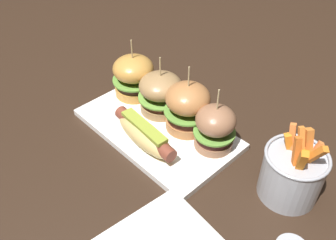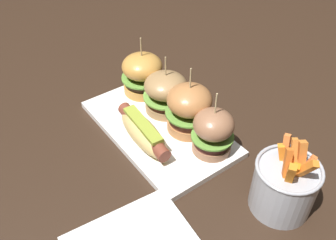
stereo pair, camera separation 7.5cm
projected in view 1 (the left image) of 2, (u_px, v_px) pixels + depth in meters
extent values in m
plane|color=black|center=(157.00, 131.00, 0.81)|extent=(3.00, 3.00, 0.00)
cube|color=white|center=(157.00, 129.00, 0.80)|extent=(0.35, 0.20, 0.01)
ellipsoid|color=tan|center=(144.00, 135.00, 0.75)|extent=(0.17, 0.07, 0.04)
cylinder|color=brown|center=(144.00, 133.00, 0.74)|extent=(0.18, 0.04, 0.03)
cube|color=olive|center=(144.00, 126.00, 0.73)|extent=(0.13, 0.03, 0.01)
cylinder|color=#C2883C|center=(135.00, 89.00, 0.89)|extent=(0.09, 0.09, 0.02)
cylinder|color=#3A271A|center=(134.00, 83.00, 0.87)|extent=(0.09, 0.09, 0.02)
cylinder|color=#609338|center=(134.00, 79.00, 0.87)|extent=(0.10, 0.10, 0.00)
ellipsoid|color=#C2883C|center=(133.00, 68.00, 0.85)|extent=(0.10, 0.10, 0.06)
cylinder|color=tan|center=(132.00, 52.00, 0.82)|extent=(0.00, 0.00, 0.06)
cylinder|color=#9C764A|center=(161.00, 106.00, 0.84)|extent=(0.09, 0.09, 0.02)
cylinder|color=#4E2A20|center=(161.00, 100.00, 0.83)|extent=(0.09, 0.09, 0.01)
cylinder|color=#6B9E3D|center=(161.00, 96.00, 0.82)|extent=(0.10, 0.10, 0.00)
ellipsoid|color=#9C764A|center=(160.00, 86.00, 0.80)|extent=(0.10, 0.10, 0.05)
cylinder|color=tan|center=(160.00, 70.00, 0.78)|extent=(0.00, 0.00, 0.06)
cylinder|color=#AF703F|center=(187.00, 122.00, 0.79)|extent=(0.09, 0.09, 0.02)
cylinder|color=#52281D|center=(187.00, 115.00, 0.78)|extent=(0.09, 0.09, 0.02)
cylinder|color=#609338|center=(187.00, 111.00, 0.77)|extent=(0.10, 0.10, 0.00)
ellipsoid|color=#AF703F|center=(188.00, 98.00, 0.75)|extent=(0.09, 0.09, 0.06)
cylinder|color=tan|center=(189.00, 80.00, 0.72)|extent=(0.00, 0.00, 0.06)
cylinder|color=#936345|center=(213.00, 142.00, 0.75)|extent=(0.08, 0.08, 0.02)
cylinder|color=#46221D|center=(214.00, 136.00, 0.74)|extent=(0.07, 0.07, 0.02)
cylinder|color=#609338|center=(214.00, 132.00, 0.73)|extent=(0.09, 0.09, 0.00)
ellipsoid|color=#936345|center=(216.00, 120.00, 0.71)|extent=(0.08, 0.08, 0.06)
cylinder|color=tan|center=(218.00, 103.00, 0.68)|extent=(0.00, 0.00, 0.06)
cylinder|color=#A8AAB2|center=(291.00, 175.00, 0.65)|extent=(0.11, 0.11, 0.09)
torus|color=#A8AAB2|center=(298.00, 156.00, 0.62)|extent=(0.11, 0.11, 0.01)
cube|color=orange|center=(302.00, 162.00, 0.62)|extent=(0.04, 0.03, 0.06)
cube|color=orange|center=(308.00, 159.00, 0.61)|extent=(0.06, 0.02, 0.09)
cube|color=orange|center=(295.00, 161.00, 0.61)|extent=(0.03, 0.03, 0.09)
cube|color=orange|center=(289.00, 149.00, 0.64)|extent=(0.03, 0.02, 0.07)
cube|color=orange|center=(301.00, 152.00, 0.62)|extent=(0.04, 0.03, 0.09)
cube|color=orange|center=(299.00, 166.00, 0.60)|extent=(0.03, 0.04, 0.08)
cube|color=orange|center=(309.00, 159.00, 0.62)|extent=(0.02, 0.04, 0.07)
cube|color=orange|center=(307.00, 152.00, 0.62)|extent=(0.04, 0.03, 0.09)
cube|color=orange|center=(291.00, 146.00, 0.63)|extent=(0.03, 0.02, 0.09)
cube|color=#CB6812|center=(301.00, 161.00, 0.62)|extent=(0.03, 0.03, 0.06)
cube|color=orange|center=(297.00, 158.00, 0.62)|extent=(0.03, 0.04, 0.07)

